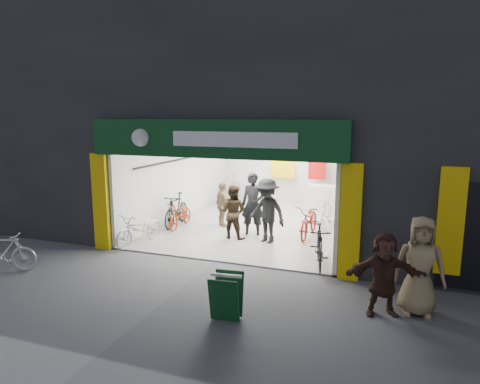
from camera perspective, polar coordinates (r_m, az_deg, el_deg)
The scene contains 17 objects.
ground at distance 10.78m, azimuth -3.49°, elevation -9.27°, with size 60.00×60.00×0.00m, color #56565B.
building at distance 14.66m, azimuth 7.67°, elevation 12.98°, with size 17.00×10.27×8.00m.
bike_left_front at distance 12.30m, azimuth -13.18°, elevation -4.81°, with size 0.61×1.75×0.92m, color #B7B7BC.
bike_left_midfront at distance 14.05m, azimuth -8.47°, elevation -2.41°, with size 0.51×1.81×1.09m, color black.
bike_left_midback at distance 13.86m, azimuth -7.88°, elevation -3.05°, with size 0.57×1.64×0.86m, color #9B2B0E.
bike_left_back at distance 17.70m, azimuth -1.32°, elevation 0.53°, with size 0.57×2.01×1.21m, color #ADACB1.
bike_right_front at distance 10.50m, azimuth 10.54°, elevation -7.09°, with size 0.47×1.66×1.00m, color black.
bike_right_mid at distance 12.92m, azimuth 9.25°, elevation -3.79°, with size 0.66×1.88×0.99m, color maroon.
bike_right_back at distance 14.19m, azimuth 11.46°, elevation -2.58°, with size 0.46×1.64×0.99m, color silver.
parked_bike at distance 11.42m, azimuth -29.05°, elevation -7.00°, with size 0.44×1.56×0.94m, color silver.
customer_a at distance 12.75m, azimuth 1.75°, elevation -1.69°, with size 0.70×0.46×1.92m, color black.
customer_b at distance 12.44m, azimuth -0.98°, elevation -2.72°, with size 0.78×0.61×1.61m, color #322416.
customer_c at distance 12.02m, azimuth 3.60°, elevation -2.59°, with size 1.20×0.69×1.86m, color black.
customer_d at distance 13.71m, azimuth -2.31°, elevation -1.74°, with size 0.88×0.37×1.50m, color #876C4F.
pedestrian_near at distance 8.46m, azimuth 22.83°, elevation -9.10°, with size 0.90×0.58×1.83m, color #937D55.
pedestrian_far at distance 8.26m, azimuth 18.63°, elevation -10.33°, with size 1.44×0.46×1.55m, color #3C241B.
sandwich_board at distance 7.78m, azimuth -1.83°, elevation -13.64°, with size 0.59×0.60×0.82m.
Camera 1 is at (4.06, -9.31, 3.61)m, focal length 32.00 mm.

